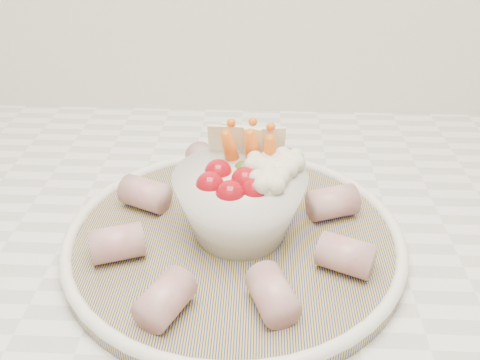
{
  "coord_description": "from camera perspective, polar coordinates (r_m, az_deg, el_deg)",
  "views": [
    {
      "loc": [
        0.09,
        1.0,
        1.26
      ],
      "look_at": [
        0.07,
        1.42,
        1.0
      ],
      "focal_mm": 40.0,
      "sensor_mm": 36.0,
      "label": 1
    }
  ],
  "objects": [
    {
      "name": "cured_meat_rolls",
      "position": [
        0.52,
        -0.74,
        -4.39
      ],
      "size": [
        0.27,
        0.28,
        0.03
      ],
      "color": "#A54B55",
      "rests_on": "serving_platter"
    },
    {
      "name": "serving_platter",
      "position": [
        0.54,
        -0.62,
        -6.17
      ],
      "size": [
        0.34,
        0.34,
        0.02
      ],
      "color": "navy",
      "rests_on": "kitchen_counter"
    },
    {
      "name": "veggie_bowl",
      "position": [
        0.51,
        0.3,
        -1.96
      ],
      "size": [
        0.13,
        0.13,
        0.1
      ],
      "color": "white",
      "rests_on": "serving_platter"
    }
  ]
}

